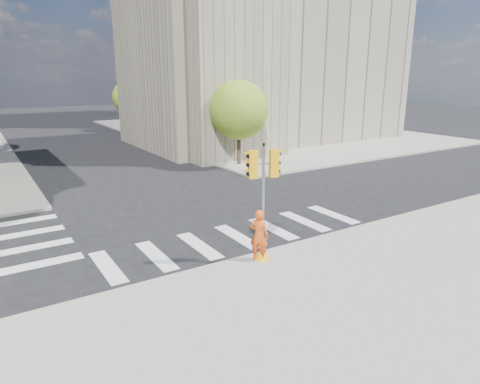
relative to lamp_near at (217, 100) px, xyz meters
The scene contains 12 objects.
ground 16.76m from the lamp_near, 119.74° to the right, with size 160.00×160.00×0.00m, color black.
sidewalk_near 26.63m from the lamp_near, 107.74° to the right, with size 30.00×14.00×0.15m, color gray.
sidewalk_far_right 17.56m from the lamp_near, 45.00° to the left, with size 28.00×40.00×0.15m, color gray.
civic_building 9.54m from the lamp_near, 34.00° to the left, with size 26.00×16.00×19.39m.
office_tower 32.99m from the lamp_near, 63.43° to the left, with size 20.00×18.00×30.00m, color #9EA0A3.
tree_re_near 4.07m from the lamp_near, 97.13° to the right, with size 4.20×4.20×6.16m.
tree_re_mid 8.02m from the lamp_near, 93.58° to the left, with size 4.60×4.60×6.66m.
tree_re_far 20.02m from the lamp_near, 91.43° to the left, with size 4.00×4.00×5.88m.
lamp_near is the anchor object (origin of this frame).
lamp_far 14.00m from the lamp_near, 90.00° to the left, with size 0.35×0.18×8.11m.
traffic_signal 20.71m from the lamp_near, 115.06° to the right, with size 1.08×0.56×4.17m.
photographer 20.89m from the lamp_near, 115.43° to the right, with size 0.68×0.45×1.86m, color #EA5316.
Camera 1 is at (-8.91, -16.11, 6.54)m, focal length 32.00 mm.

